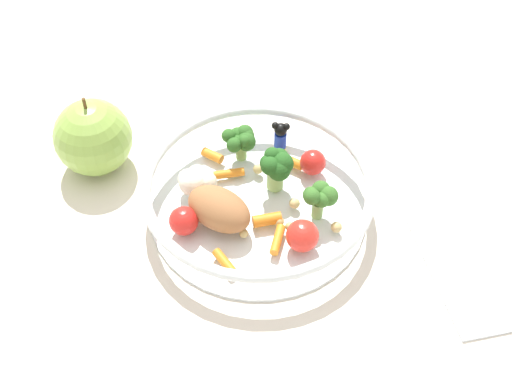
% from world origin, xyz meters
% --- Properties ---
extents(ground_plane, '(2.40, 2.40, 0.00)m').
position_xyz_m(ground_plane, '(0.00, 0.00, 0.00)').
color(ground_plane, silver).
extents(food_container, '(0.24, 0.24, 0.06)m').
position_xyz_m(food_container, '(-0.01, -0.01, 0.03)').
color(food_container, white).
rests_on(food_container, ground_plane).
extents(loose_apple, '(0.08, 0.08, 0.10)m').
position_xyz_m(loose_apple, '(-0.14, -0.13, 0.04)').
color(loose_apple, '#8CB74C').
rests_on(loose_apple, ground_plane).
extents(folded_napkin, '(0.17, 0.15, 0.01)m').
position_xyz_m(folded_napkin, '(0.17, 0.16, 0.00)').
color(folded_napkin, white).
rests_on(folded_napkin, ground_plane).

